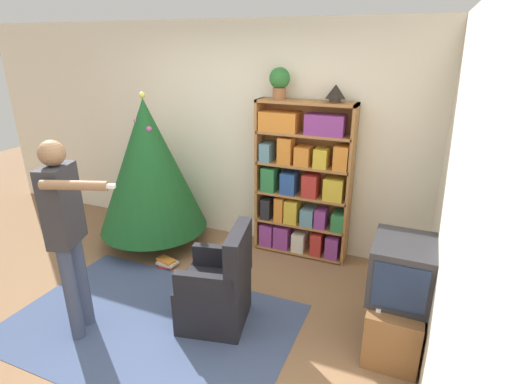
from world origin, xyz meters
TOP-DOWN VIEW (x-y plane):
  - ground_plane at (0.00, 0.00)m, footprint 14.00×14.00m
  - wall_back at (0.00, 1.96)m, footprint 8.00×0.10m
  - wall_right at (2.15, 0.00)m, footprint 0.10×8.00m
  - area_rug at (-0.12, -0.02)m, footprint 2.50×1.63m
  - bookshelf at (0.70, 1.75)m, footprint 1.07×0.26m
  - tv_stand at (1.88, 0.58)m, footprint 0.41×0.77m
  - television at (1.88, 0.58)m, footprint 0.46×0.55m
  - game_remote at (1.75, 0.35)m, footprint 0.04×0.12m
  - christmas_tree at (-1.01, 1.29)m, footprint 1.27×1.27m
  - armchair at (0.42, 0.27)m, footprint 0.68×0.67m
  - standing_person at (-0.61, -0.29)m, footprint 0.72×0.45m
  - potted_plant at (0.41, 1.76)m, footprint 0.22×0.22m
  - table_lamp at (1.01, 1.76)m, footprint 0.20×0.20m
  - book_pile_near_tree at (-0.56, 0.86)m, footprint 0.25×0.17m

SIDE VIEW (x-z plane):
  - ground_plane at x=0.00m, z-range 0.00..0.00m
  - area_rug at x=-0.12m, z-range 0.00..0.01m
  - book_pile_near_tree at x=-0.56m, z-range 0.00..0.09m
  - tv_stand at x=1.88m, z-range 0.00..0.47m
  - armchair at x=0.42m, z-range -0.14..0.78m
  - game_remote at x=1.75m, z-range 0.47..0.49m
  - television at x=1.88m, z-range 0.47..0.94m
  - bookshelf at x=0.70m, z-range -0.03..1.75m
  - christmas_tree at x=-1.01m, z-range 0.07..1.92m
  - standing_person at x=-0.61m, z-range 0.16..1.85m
  - wall_back at x=0.00m, z-range 0.00..2.60m
  - wall_right at x=2.15m, z-range 0.00..2.60m
  - table_lamp at x=1.01m, z-range 1.79..1.97m
  - potted_plant at x=0.41m, z-range 1.81..2.14m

